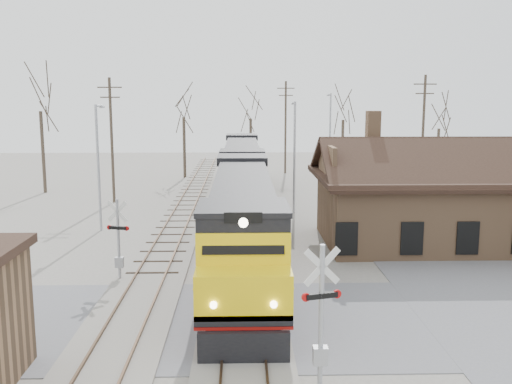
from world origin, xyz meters
TOP-DOWN VIEW (x-y plane):
  - ground at (0.00, 0.00)m, footprint 140.00×140.00m
  - road at (0.00, 0.00)m, footprint 60.00×9.00m
  - track_main at (0.00, 15.00)m, footprint 3.40×90.00m
  - track_siding at (-4.50, 15.00)m, footprint 3.40×90.00m
  - depot at (11.99, 12.00)m, footprint 15.20×9.31m
  - locomotive_lead at (0.00, 6.55)m, footprint 3.28×21.95m
  - locomotive_trailing at (0.00, 28.77)m, footprint 3.28×21.95m
  - crossbuck_near at (2.31, -5.18)m, footprint 1.24×0.42m
  - crossbuck_far at (-5.93, 5.27)m, footprint 1.11×0.38m
  - streetlight_a at (-9.38, 15.96)m, footprint 0.25×2.04m
  - streetlight_b at (3.96, 21.76)m, footprint 0.25×2.04m
  - streetlight_c at (8.73, 35.23)m, footprint 0.25×2.04m
  - utility_pole_a at (-10.77, 26.13)m, footprint 2.00×0.24m
  - utility_pole_b at (5.02, 44.35)m, footprint 2.00×0.24m
  - utility_pole_c at (15.82, 28.26)m, footprint 2.00×0.24m
  - tree_a at (-18.25, 31.29)m, footprint 4.99×4.99m
  - tree_b at (-6.24, 40.56)m, footprint 4.41×4.41m
  - tree_c at (1.06, 46.93)m, footprint 4.16×4.16m
  - tree_d at (11.15, 41.59)m, footprint 4.18×4.18m
  - tree_e at (21.17, 39.62)m, footprint 3.61×3.61m

SIDE VIEW (x-z plane):
  - ground at x=0.00m, z-range 0.00..0.00m
  - road at x=0.00m, z-range 0.00..0.03m
  - track_main at x=0.00m, z-range -0.05..0.19m
  - track_siding at x=-4.50m, z-range -0.05..0.19m
  - crossbuck_far at x=-5.93m, z-range -0.12..3.87m
  - crossbuck_near at x=2.31m, z-range -0.16..4.29m
  - depot at x=11.99m, z-range -1.54..6.36m
  - locomotive_trailing at x=0.00m, z-range 0.25..4.87m
  - locomotive_lead at x=0.00m, z-range 0.12..5.00m
  - streetlight_a at x=-9.38m, z-range 0.53..8.79m
  - streetlight_b at x=3.96m, z-range 0.53..8.95m
  - streetlight_c at x=8.73m, z-range 0.54..9.64m
  - utility_pole_a at x=-10.77m, z-range 0.23..10.55m
  - utility_pole_b at x=5.02m, z-range 0.23..10.77m
  - utility_pole_c at x=15.82m, z-range 0.23..10.87m
  - tree_e at x=21.17m, z-range 1.86..10.70m
  - tree_c at x=1.06m, z-range 2.16..12.34m
  - tree_d at x=11.15m, z-range 2.17..12.41m
  - tree_b at x=-6.24m, z-range 2.29..13.11m
  - tree_a at x=-18.25m, z-range 2.60..14.82m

